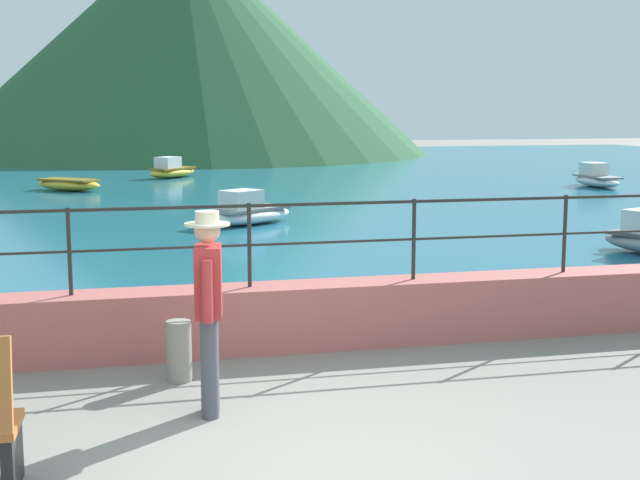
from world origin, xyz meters
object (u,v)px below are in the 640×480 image
boat_1 (69,184)px  boat_2 (597,178)px  bollard (179,351)px  boat_3 (248,212)px  person_walking (209,302)px  boat_5 (172,170)px

boat_1 → boat_2: size_ratio=1.02×
boat_2 → bollard: bearing=-130.3°
boat_1 → boat_3: boat_3 is taller
person_walking → boat_2: size_ratio=0.76×
person_walking → boat_2: person_walking is taller
boat_2 → boat_5: size_ratio=1.00×
boat_2 → boat_5: 14.73m
person_walking → bollard: bearing=100.7°
boat_2 → boat_5: (-13.06, 6.81, 0.00)m
boat_1 → boat_3: 9.91m
boat_2 → boat_1: bearing=171.4°
bollard → boat_5: size_ratio=0.25×
person_walking → boat_5: size_ratio=0.76×
bollard → boat_1: bearing=95.4°
person_walking → boat_1: size_ratio=0.74×
bollard → boat_5: 24.05m
person_walking → bollard: 1.22m
bollard → boat_3: size_ratio=0.24×
person_walking → bollard: size_ratio=2.98×
person_walking → boat_1: (-2.05, 20.68, -0.72)m
boat_1 → boat_2: 16.66m
boat_2 → boat_3: bearing=-152.2°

